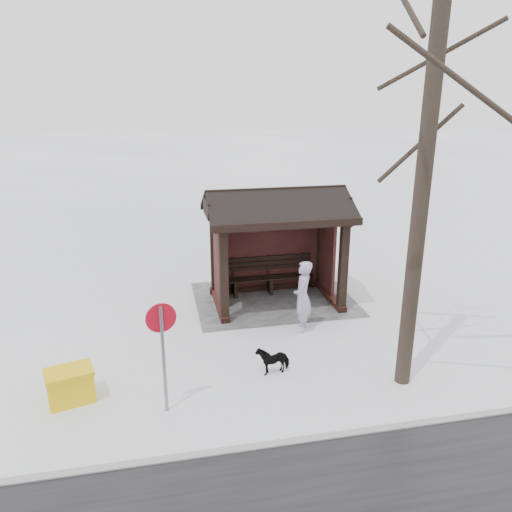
{
  "coord_description": "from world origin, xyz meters",
  "views": [
    {
      "loc": [
        3.01,
        11.89,
        5.38
      ],
      "look_at": [
        0.7,
        0.8,
        1.61
      ],
      "focal_mm": 35.0,
      "sensor_mm": 36.0,
      "label": 1
    }
  ],
  "objects": [
    {
      "name": "bus_shelter",
      "position": [
        0.0,
        -0.16,
        2.17
      ],
      "size": [
        3.6,
        2.4,
        3.09
      ],
      "color": "#361C13",
      "rests_on": "ground"
    },
    {
      "name": "dog",
      "position": [
        0.89,
        3.35,
        0.28
      ],
      "size": [
        0.71,
        0.42,
        0.56
      ],
      "primitive_type": "imported",
      "rotation": [
        0.0,
        0.0,
        1.77
      ],
      "color": "black",
      "rests_on": "ground"
    },
    {
      "name": "road_sign",
      "position": [
        3.02,
        4.21,
        1.5
      ],
      "size": [
        0.52,
        0.14,
        2.05
      ],
      "rotation": [
        0.0,
        0.0,
        0.21
      ],
      "color": "gray",
      "rests_on": "ground"
    },
    {
      "name": "tree_near",
      "position": [
        -1.5,
        4.2,
        6.16
      ],
      "size": [
        3.42,
        3.42,
        9.03
      ],
      "color": "black",
      "rests_on": "ground"
    },
    {
      "name": "ground",
      "position": [
        0.0,
        0.0,
        0.0
      ],
      "size": [
        120.0,
        120.0,
        0.0
      ],
      "primitive_type": "plane",
      "color": "white",
      "rests_on": "ground"
    },
    {
      "name": "trampled_patch",
      "position": [
        0.0,
        -0.2,
        0.01
      ],
      "size": [
        4.2,
        3.2,
        0.02
      ],
      "primitive_type": "cube",
      "color": "gray",
      "rests_on": "ground"
    },
    {
      "name": "pedestrian",
      "position": [
        -0.21,
        1.71,
        0.86
      ],
      "size": [
        0.63,
        0.74,
        1.71
      ],
      "primitive_type": "imported",
      "rotation": [
        0.0,
        0.0,
        1.15
      ],
      "color": "#A8A0BB",
      "rests_on": "ground"
    },
    {
      "name": "grit_bin",
      "position": [
        4.71,
        3.58,
        0.32
      ],
      "size": [
        0.95,
        0.77,
        0.64
      ],
      "rotation": [
        0.0,
        0.0,
        0.27
      ],
      "color": "yellow",
      "rests_on": "ground"
    },
    {
      "name": "kerb",
      "position": [
        0.0,
        5.5,
        0.01
      ],
      "size": [
        120.0,
        0.15,
        0.06
      ],
      "primitive_type": "cube",
      "color": "gray",
      "rests_on": "ground"
    }
  ]
}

